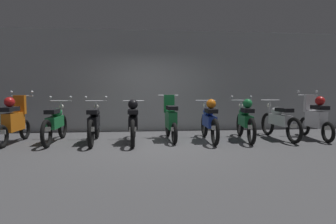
% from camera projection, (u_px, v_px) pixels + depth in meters
% --- Properties ---
extents(ground_plane, '(80.00, 80.00, 0.00)m').
position_uv_depth(ground_plane, '(153.00, 144.00, 6.83)').
color(ground_plane, '#4C4C4F').
extents(back_wall, '(16.71, 0.30, 3.17)m').
position_uv_depth(back_wall, '(150.00, 81.00, 9.09)').
color(back_wall, '#9EA0A3').
rests_on(back_wall, ground).
extents(motorbike_slot_1, '(0.59, 1.68, 1.29)m').
position_uv_depth(motorbike_slot_1, '(14.00, 120.00, 6.93)').
color(motorbike_slot_1, black).
rests_on(motorbike_slot_1, ground).
extents(motorbike_slot_2, '(0.59, 1.95, 1.15)m').
position_uv_depth(motorbike_slot_2, '(55.00, 123.00, 7.06)').
color(motorbike_slot_2, black).
rests_on(motorbike_slot_2, ground).
extents(motorbike_slot_3, '(0.59, 1.95, 1.15)m').
position_uv_depth(motorbike_slot_3, '(94.00, 123.00, 7.03)').
color(motorbike_slot_3, black).
rests_on(motorbike_slot_3, ground).
extents(motorbike_slot_4, '(0.56, 1.95, 1.08)m').
position_uv_depth(motorbike_slot_4, '(133.00, 122.00, 7.03)').
color(motorbike_slot_4, black).
rests_on(motorbike_slot_4, ground).
extents(motorbike_slot_5, '(0.56, 1.68, 1.18)m').
position_uv_depth(motorbike_slot_5, '(171.00, 120.00, 7.41)').
color(motorbike_slot_5, black).
rests_on(motorbike_slot_5, ground).
extents(motorbike_slot_6, '(0.56, 1.95, 1.08)m').
position_uv_depth(motorbike_slot_6, '(209.00, 121.00, 7.26)').
color(motorbike_slot_6, black).
rests_on(motorbike_slot_6, ground).
extents(motorbike_slot_7, '(0.59, 1.94, 1.15)m').
position_uv_depth(motorbike_slot_7, '(245.00, 120.00, 7.39)').
color(motorbike_slot_7, black).
rests_on(motorbike_slot_7, ground).
extents(motorbike_slot_8, '(0.56, 1.95, 1.03)m').
position_uv_depth(motorbike_slot_8, '(279.00, 121.00, 7.55)').
color(motorbike_slot_8, black).
rests_on(motorbike_slot_8, ground).
extents(motorbike_slot_9, '(0.59, 1.68, 1.29)m').
position_uv_depth(motorbike_slot_9, '(315.00, 118.00, 7.58)').
color(motorbike_slot_9, black).
rests_on(motorbike_slot_9, ground).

